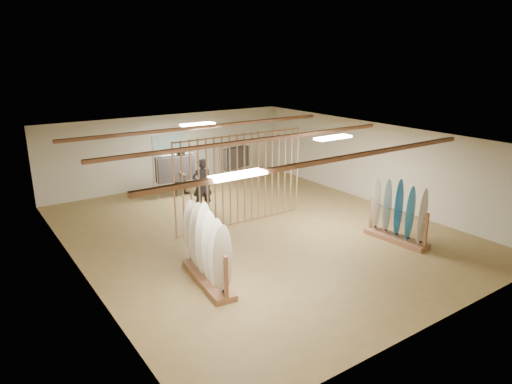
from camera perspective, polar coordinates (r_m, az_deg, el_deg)
floor at (r=13.63m, az=0.00°, el=-4.83°), size 12.00×12.00×0.00m
ceiling at (r=12.86m, az=0.00°, el=6.84°), size 12.00×12.00×0.00m
wall_back at (r=18.29m, az=-10.78°, el=5.12°), size 12.00×0.00×12.00m
wall_front at (r=9.20m, az=21.96°, el=-7.81°), size 12.00×0.00×12.00m
wall_left at (r=11.26m, az=-21.48°, el=-3.25°), size 0.00×12.00×12.00m
wall_right at (r=16.45m, az=14.52°, el=3.56°), size 0.00×12.00×12.00m
ceiling_slats at (r=12.87m, az=0.00°, el=6.49°), size 9.50×6.12×0.10m
light_panels at (r=12.87m, az=0.00°, el=6.57°), size 1.20×0.35×0.06m
bamboo_partition at (r=13.82m, az=-1.89°, el=1.59°), size 4.45×0.05×2.78m
poster at (r=18.24m, az=-10.79°, el=5.73°), size 1.40×0.03×0.90m
rack_left at (r=10.53m, az=-6.13°, el=-8.10°), size 0.78×2.29×1.81m
rack_right at (r=13.29m, az=17.26°, el=-3.43°), size 0.64×1.90×1.78m
clothing_rack_a at (r=16.80m, az=-10.05°, el=2.89°), size 1.50×0.49×1.61m
clothing_rack_b at (r=18.73m, az=-2.62°, el=4.31°), size 1.35×0.64×1.48m
shopper_a at (r=15.05m, az=-6.75°, el=1.31°), size 0.83×0.63×2.06m
shopper_b at (r=16.93m, az=-9.09°, el=2.91°), size 1.02×0.82×2.02m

